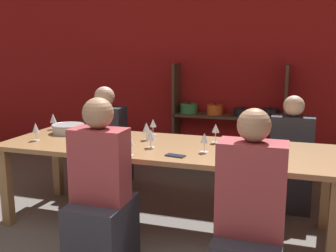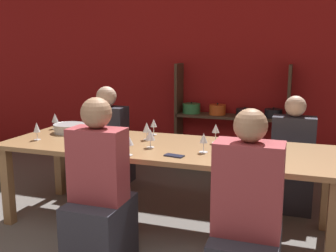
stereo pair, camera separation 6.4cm
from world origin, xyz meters
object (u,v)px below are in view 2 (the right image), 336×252
at_px(wine_glass_empty_a, 204,139).
at_px(wine_glass_white_e, 216,129).
at_px(person_far_a, 108,150).
at_px(dining_table, 164,154).
at_px(wine_glass_white_c, 129,141).
at_px(cell_phone, 174,156).
at_px(shelf_unit, 229,133).
at_px(wine_glass_red_c, 273,148).
at_px(person_near_b, 246,234).
at_px(person_far_b, 292,168).
at_px(wine_glass_white_d, 147,128).
at_px(person_near_a, 99,206).
at_px(wine_bottle_green, 96,120).
at_px(mixing_bowl, 70,128).
at_px(wine_glass_white_a, 55,118).
at_px(wine_glass_red_a, 154,124).
at_px(wine_glass_red_b, 88,128).
at_px(wine_glass_white_b, 150,135).
at_px(wine_glass_empty_b, 37,128).

bearing_deg(wine_glass_empty_a, wine_glass_white_e, 86.60).
bearing_deg(person_far_a, dining_table, 139.43).
xyz_separation_m(wine_glass_white_c, cell_phone, (0.34, 0.08, -0.11)).
bearing_deg(shelf_unit, wine_glass_red_c, -71.87).
relative_size(wine_glass_empty_a, wine_glass_white_e, 0.92).
relative_size(person_near_b, person_far_b, 1.09).
height_order(wine_glass_white_d, person_near_a, person_near_a).
distance_m(person_near_a, person_far_a, 1.77).
xyz_separation_m(wine_glass_white_d, cell_phone, (0.41, -0.46, -0.11)).
bearing_deg(person_near_a, wine_bottle_green, 119.81).
relative_size(shelf_unit, person_far_a, 1.25).
distance_m(wine_glass_empty_a, person_near_b, 0.94).
bearing_deg(wine_bottle_green, mixing_bowl, -165.08).
xyz_separation_m(wine_glass_white_c, wine_glass_white_e, (0.55, 0.63, 0.01)).
bearing_deg(wine_glass_white_a, person_far_b, 12.54).
xyz_separation_m(wine_bottle_green, wine_glass_red_a, (0.57, 0.10, -0.02)).
xyz_separation_m(wine_glass_red_b, wine_glass_white_d, (0.48, 0.22, -0.01)).
distance_m(wine_bottle_green, wine_glass_white_d, 0.60).
xyz_separation_m(wine_glass_white_b, person_near_a, (-0.14, -0.64, -0.39)).
relative_size(shelf_unit, person_near_a, 1.17).
distance_m(wine_glass_red_a, cell_phone, 0.82).
distance_m(wine_glass_white_c, wine_glass_red_c, 1.08).
xyz_separation_m(wine_glass_empty_a, wine_glass_white_b, (-0.46, 0.01, -0.00)).
height_order(mixing_bowl, person_near_a, person_near_a).
height_order(wine_glass_red_c, person_far_b, person_far_b).
height_order(wine_glass_white_a, wine_glass_red_a, wine_glass_white_a).
distance_m(dining_table, cell_phone, 0.37).
xyz_separation_m(wine_bottle_green, person_near_b, (1.63, -1.11, -0.42)).
height_order(wine_glass_red_a, person_far_b, person_far_b).
bearing_deg(cell_phone, mixing_bowl, 157.67).
bearing_deg(wine_bottle_green, wine_glass_white_c, -45.43).
bearing_deg(dining_table, wine_glass_red_b, -174.88).
bearing_deg(mixing_bowl, wine_glass_red_b, -36.37).
bearing_deg(wine_glass_white_b, wine_glass_empty_b, -176.50).
bearing_deg(wine_glass_empty_b, wine_glass_empty_a, 2.09).
distance_m(wine_glass_red_b, wine_glass_white_c, 0.64).
bearing_deg(wine_glass_white_e, wine_glass_white_a, 177.24).
bearing_deg(wine_glass_empty_a, wine_glass_red_b, 176.98).
height_order(wine_glass_white_b, wine_glass_white_e, wine_glass_white_e).
height_order(wine_bottle_green, wine_glass_empty_a, wine_bottle_green).
bearing_deg(person_far_a, wine_glass_red_c, 150.26).
relative_size(wine_glass_white_d, person_far_a, 0.14).
bearing_deg(person_near_b, cell_phone, 140.19).
bearing_deg(wine_glass_white_d, person_far_a, 137.85).
bearing_deg(wine_glass_white_d, wine_glass_red_a, 94.51).
bearing_deg(dining_table, person_far_b, 38.93).
distance_m(wine_glass_white_d, person_far_b, 1.50).
xyz_separation_m(wine_glass_white_b, wine_glass_empty_b, (-1.08, -0.07, 0.01)).
relative_size(wine_glass_white_b, wine_glass_white_e, 0.93).
bearing_deg(mixing_bowl, wine_glass_white_c, -33.27).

